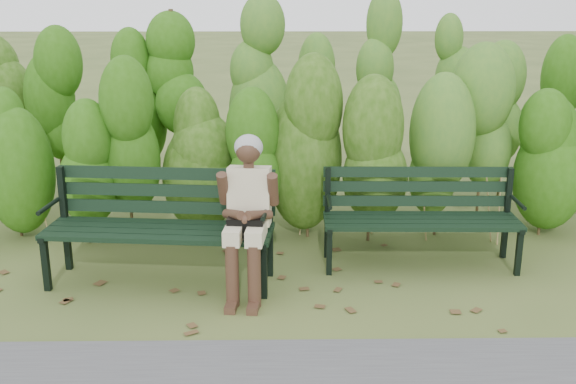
{
  "coord_description": "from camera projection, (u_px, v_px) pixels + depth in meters",
  "views": [
    {
      "loc": [
        -0.09,
        -5.31,
        2.43
      ],
      "look_at": [
        0.0,
        0.35,
        0.75
      ],
      "focal_mm": 42.0,
      "sensor_mm": 36.0,
      "label": 1
    }
  ],
  "objects": [
    {
      "name": "leaf_litter",
      "position": [
        253.0,
        294.0,
        5.65
      ],
      "size": [
        5.89,
        2.23,
        0.01
      ],
      "color": "brown",
      "rests_on": "ground"
    },
    {
      "name": "bench_left",
      "position": [
        162.0,
        217.0,
        5.81
      ],
      "size": [
        1.99,
        0.81,
        0.97
      ],
      "color": "black",
      "rests_on": "ground"
    },
    {
      "name": "hedge_band",
      "position": [
        286.0,
        107.0,
        7.21
      ],
      "size": [
        11.04,
        1.67,
        2.42
      ],
      "color": "#47381E",
      "rests_on": "ground"
    },
    {
      "name": "ground",
      "position": [
        289.0,
        287.0,
        5.79
      ],
      "size": [
        80.0,
        80.0,
        0.0
      ],
      "primitive_type": "plane",
      "color": "#425325"
    },
    {
      "name": "bench_right",
      "position": [
        420.0,
        209.0,
        6.18
      ],
      "size": [
        1.78,
        0.62,
        0.88
      ],
      "color": "black",
      "rests_on": "ground"
    },
    {
      "name": "seated_woman",
      "position": [
        247.0,
        205.0,
        5.51
      ],
      "size": [
        0.52,
        0.76,
        1.32
      ],
      "color": "beige",
      "rests_on": "ground"
    }
  ]
}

